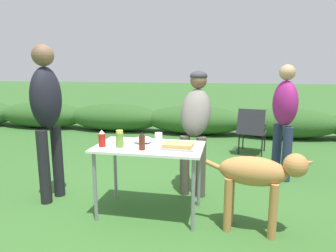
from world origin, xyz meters
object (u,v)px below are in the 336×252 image
Objects in this scene: folding_table at (149,153)px; paper_cup_stack at (159,138)px; relish_jar at (120,139)px; dog at (259,176)px; mixing_bowl at (143,140)px; standing_person_in_navy_coat at (47,109)px; camp_chair_green_behind_table at (252,129)px; food_tray at (178,146)px; standing_person_in_dark_puffer at (284,112)px; plate_stack at (121,141)px; standing_person_in_red_jacket at (196,119)px; bbq_sauce_bottle at (142,141)px; ketchup_bottle at (102,139)px.

folding_table is 10.24× the size of paper_cup_stack.
relish_jar is 1.38m from dog.
mixing_bowl is 0.11× the size of standing_person_in_navy_coat.
dog is 2.70m from camp_chair_green_behind_table.
standing_person_in_navy_coat reaches higher than relish_jar.
standing_person_in_dark_puffer reaches higher than food_tray.
mixing_bowl is at bearing 133.25° from folding_table.
plate_stack is 0.15× the size of standing_person_in_red_jacket.
plate_stack is at bearing 142.44° from bbq_sauce_bottle.
standing_person_in_dark_puffer reaches higher than standing_person_in_red_jacket.
ketchup_bottle is (-0.36, -0.23, 0.05)m from mixing_bowl.
standing_person_in_red_jacket is at bearing 82.52° from food_tray.
relish_jar is at bearing 5.28° from ketchup_bottle.
bbq_sauce_bottle is (-0.03, -0.17, 0.16)m from folding_table.
ketchup_bottle is at bearing -163.97° from folding_table.
standing_person_in_dark_puffer reaches higher than relish_jar.
standing_person_in_dark_puffer is at bearing 41.97° from folding_table.
bbq_sauce_bottle is at bearing -109.87° from standing_person_in_red_jacket.
paper_cup_stack is (-0.24, 0.19, 0.03)m from food_tray.
bbq_sauce_bottle reaches higher than mixing_bowl.
relish_jar is 0.18× the size of dog.
ketchup_bottle is at bearing -151.99° from paper_cup_stack.
food_tray is at bearing 20.07° from bbq_sauce_bottle.
bbq_sauce_bottle is 0.12× the size of standing_person_in_red_jacket.
ketchup_bottle is (-0.13, -0.20, 0.07)m from plate_stack.
ketchup_bottle is 0.11× the size of standing_person_in_dark_puffer.
plate_stack is 2.93m from camp_chair_green_behind_table.
paper_cup_stack is at bearing -102.65° from camp_chair_green_behind_table.
camp_chair_green_behind_table reaches higher than folding_table.
standing_person_in_dark_puffer is (1.98, 1.50, 0.11)m from ketchup_bottle.
food_tray is 0.22× the size of standing_person_in_red_jacket.
food_tray is 0.65m from plate_stack.
relish_jar is 2.33m from standing_person_in_dark_puffer.
standing_person_in_dark_puffer is (1.85, 1.30, 0.18)m from plate_stack.
camp_chair_green_behind_table is (-0.33, 1.18, -0.47)m from standing_person_in_dark_puffer.
standing_person_in_red_jacket is (0.09, 0.70, 0.16)m from food_tray.
plate_stack is at bearing -83.12° from standing_person_in_dark_puffer.
bbq_sauce_bottle reaches higher than ketchup_bottle.
folding_table is at bearing -76.24° from standing_person_in_dark_puffer.
dog is (0.77, -0.11, -0.22)m from food_tray.
standing_person_in_navy_coat is 2.36m from dog.
folding_table is 1.29m from standing_person_in_navy_coat.
standing_person_in_dark_puffer is at bearing 39.55° from relish_jar.
standing_person_in_navy_coat reaches higher than plate_stack.
bbq_sauce_bottle is (0.30, -0.23, 0.07)m from plate_stack.
standing_person_in_navy_coat is at bearing -178.36° from paper_cup_stack.
ketchup_bottle is at bearing 175.29° from bbq_sauce_bottle.
bbq_sauce_bottle is 0.11× the size of standing_person_in_dark_puffer.
paper_cup_stack reaches higher than mixing_bowl.
paper_cup_stack is at bearing -115.83° from standing_person_in_red_jacket.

